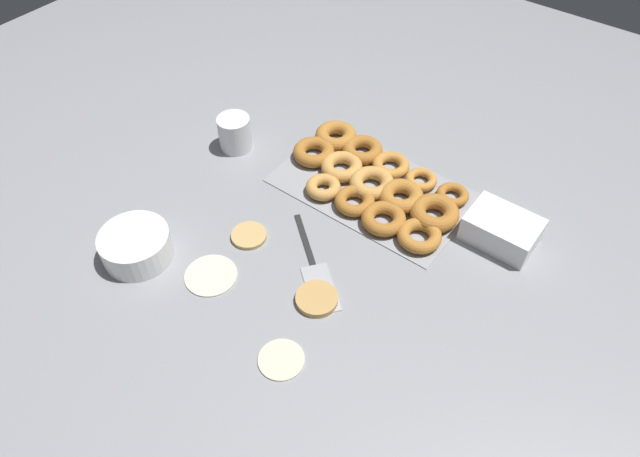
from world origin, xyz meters
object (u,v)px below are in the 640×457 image
object	(u,v)px
pancake_3	(248,236)
donut_tray	(374,182)
pancake_2	(281,359)
batter_bowl	(136,246)
container_stack	(502,230)
pancake_0	(317,299)
pancake_1	(211,275)
paper_cup	(235,133)
spatula	(317,277)

from	to	relation	value
pancake_3	donut_tray	size ratio (longest dim) A/B	0.17
pancake_3	donut_tray	bearing A→B (deg)	-113.75
pancake_2	batter_bowl	world-z (taller)	batter_bowl
container_stack	pancake_0	bearing A→B (deg)	59.45
pancake_1	batter_bowl	size ratio (longest dim) A/B	0.74
pancake_0	donut_tray	world-z (taller)	donut_tray
paper_cup	pancake_2	bearing A→B (deg)	140.24
pancake_3	spatula	distance (m)	0.20
pancake_3	batter_bowl	distance (m)	0.25
paper_cup	spatula	bearing A→B (deg)	153.41
pancake_1	batter_bowl	distance (m)	0.18
container_stack	paper_cup	size ratio (longest dim) A/B	1.72
pancake_1	pancake_2	size ratio (longest dim) A/B	1.26
pancake_1	batter_bowl	world-z (taller)	batter_bowl
batter_bowl	pancake_1	bearing A→B (deg)	-161.90
spatula	container_stack	bearing A→B (deg)	90.14
donut_tray	spatula	xyz separation A→B (m)	(-0.06, 0.31, -0.02)
batter_bowl	pancake_2	bearing A→B (deg)	178.66
pancake_1	donut_tray	distance (m)	0.47
pancake_3	pancake_0	bearing A→B (deg)	169.27
paper_cup	spatula	distance (m)	0.50
pancake_2	container_stack	bearing A→B (deg)	-110.25
pancake_2	donut_tray	xyz separation A→B (m)	(0.13, -0.52, 0.02)
pancake_1	donut_tray	world-z (taller)	donut_tray
paper_cup	pancake_3	bearing A→B (deg)	137.31
paper_cup	spatula	size ratio (longest dim) A/B	0.37
pancake_0	pancake_2	distance (m)	0.16
batter_bowl	paper_cup	size ratio (longest dim) A/B	1.69
pancake_2	spatula	bearing A→B (deg)	-71.61
container_stack	paper_cup	xyz separation A→B (m)	(0.72, 0.12, 0.01)
donut_tray	spatula	world-z (taller)	donut_tray
batter_bowl	spatula	distance (m)	0.41
spatula	pancake_1	bearing A→B (deg)	-105.45
pancake_1	pancake_3	size ratio (longest dim) A/B	1.39
pancake_3	container_stack	world-z (taller)	container_stack
pancake_2	batter_bowl	size ratio (longest dim) A/B	0.59
pancake_2	paper_cup	bearing A→B (deg)	-39.76
batter_bowl	spatula	size ratio (longest dim) A/B	0.62
container_stack	spatula	size ratio (longest dim) A/B	0.63
pancake_1	donut_tray	xyz separation A→B (m)	(-0.13, -0.45, 0.02)
container_stack	batter_bowl	bearing A→B (deg)	40.51
spatula	pancake_0	bearing A→B (deg)	-14.62
batter_bowl	spatula	xyz separation A→B (m)	(-0.36, -0.19, -0.03)
pancake_1	paper_cup	xyz separation A→B (m)	(0.26, -0.36, 0.04)
pancake_3	donut_tray	world-z (taller)	donut_tray
pancake_3	donut_tray	xyz separation A→B (m)	(-0.14, -0.32, 0.01)
pancake_0	batter_bowl	size ratio (longest dim) A/B	0.58
pancake_0	batter_bowl	xyz separation A→B (m)	(0.40, 0.14, 0.03)
pancake_2	pancake_3	world-z (taller)	pancake_3
pancake_2	pancake_3	bearing A→B (deg)	-36.79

